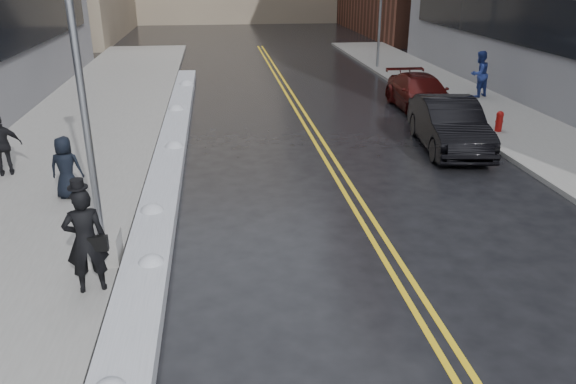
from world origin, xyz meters
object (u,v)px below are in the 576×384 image
object	(u,v)px
pedestrian_c	(66,168)
car_black	(449,124)
car_maroon	(421,93)
lamppost	(89,147)
traffic_signal	(381,8)
pedestrian_fedora	(86,241)
pedestrian_d	(2,145)
pedestrian_east	(479,74)
fire_hydrant	(499,120)

from	to	relation	value
pedestrian_c	car_black	distance (m)	11.76
car_maroon	car_black	bearing A→B (deg)	-99.14
lamppost	traffic_signal	size ratio (longest dim) A/B	1.27
car_maroon	pedestrian_fedora	bearing A→B (deg)	-128.93
pedestrian_c	car_black	size ratio (longest dim) A/B	0.32
lamppost	car_black	size ratio (longest dim) A/B	1.53
pedestrian_fedora	pedestrian_d	bearing A→B (deg)	-74.13
car_maroon	traffic_signal	bearing A→B (deg)	85.13
lamppost	pedestrian_d	world-z (taller)	lamppost
car_black	car_maroon	world-z (taller)	car_black
car_black	pedestrian_fedora	bearing A→B (deg)	-134.81
pedestrian_fedora	car_black	bearing A→B (deg)	-154.40
pedestrian_east	car_black	world-z (taller)	pedestrian_east
fire_hydrant	car_maroon	xyz separation A→B (m)	(-1.50, 3.97, 0.17)
pedestrian_d	car_black	bearing A→B (deg)	167.55
lamppost	fire_hydrant	world-z (taller)	lamppost
pedestrian_c	pedestrian_d	size ratio (longest dim) A/B	0.93
pedestrian_c	car_maroon	distance (m)	14.87
pedestrian_c	car_maroon	world-z (taller)	pedestrian_c
fire_hydrant	traffic_signal	xyz separation A→B (m)	(-0.50, 14.00, 2.85)
car_maroon	lamppost	bearing A→B (deg)	-131.25
car_maroon	pedestrian_c	bearing A→B (deg)	-144.63
lamppost	car_black	distance (m)	12.07
pedestrian_east	pedestrian_fedora	bearing A→B (deg)	20.29
traffic_signal	pedestrian_fedora	size ratio (longest dim) A/B	3.02
traffic_signal	pedestrian_c	size ratio (longest dim) A/B	3.74
fire_hydrant	traffic_signal	distance (m)	14.30
traffic_signal	pedestrian_c	bearing A→B (deg)	-125.65
car_black	car_maroon	xyz separation A→B (m)	(0.92, 5.25, -0.11)
lamppost	pedestrian_east	distance (m)	19.51
pedestrian_east	car_black	distance (m)	7.96
traffic_signal	pedestrian_east	distance (m)	9.06
pedestrian_d	pedestrian_east	size ratio (longest dim) A/B	0.85
pedestrian_east	pedestrian_d	bearing A→B (deg)	-1.34
lamppost	pedestrian_fedora	distance (m)	1.75
traffic_signal	lamppost	bearing A→B (deg)	-118.21
lamppost	pedestrian_fedora	world-z (taller)	lamppost
pedestrian_east	car_black	xyz separation A→B (m)	(-4.14, -6.79, -0.34)
traffic_signal	pedestrian_d	bearing A→B (deg)	-133.04
car_maroon	pedestrian_d	bearing A→B (deg)	-155.04
lamppost	pedestrian_c	xyz separation A→B (m)	(-1.45, 3.53, -1.58)
pedestrian_c	pedestrian_east	bearing A→B (deg)	-141.97
car_black	car_maroon	size ratio (longest dim) A/B	1.01
pedestrian_fedora	car_maroon	world-z (taller)	pedestrian_fedora
pedestrian_east	car_maroon	bearing A→B (deg)	-0.12
fire_hydrant	pedestrian_fedora	distance (m)	15.32
pedestrian_fedora	fire_hydrant	bearing A→B (deg)	-156.21
car_black	pedestrian_east	bearing A→B (deg)	65.76
car_black	pedestrian_c	bearing A→B (deg)	-157.23
pedestrian_fedora	pedestrian_east	bearing A→B (deg)	-146.47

